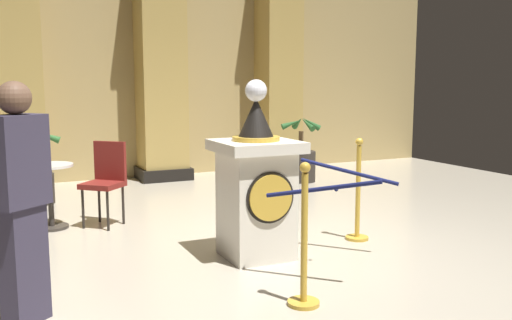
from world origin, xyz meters
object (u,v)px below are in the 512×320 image
Objects in this scene: pedestal_clock at (256,187)px; potted_palm_right at (301,162)px; stanchion_near at (304,256)px; potted_palm_left at (35,182)px; cafe_table at (50,188)px; stanchion_far at (358,204)px; bystander_guest at (20,197)px; cafe_chair_red at (106,176)px.

pedestal_clock is 4.13m from potted_palm_right.
pedestal_clock is 1.55× the size of stanchion_near.
stanchion_near reaches higher than potted_palm_left.
stanchion_near is at bearing -64.42° from cafe_table.
pedestal_clock is 1.51× the size of potted_palm_right.
bystander_guest is (-3.25, -0.74, 0.49)m from stanchion_far.
potted_palm_right is at bearing 70.30° from stanchion_far.
bystander_guest is (-4.43, -4.02, 0.54)m from potted_palm_right.
pedestal_clock reaches higher than cafe_chair_red.
stanchion_far is 3.37m from bystander_guest.
potted_palm_left is at bearing 108.89° from stanchion_near.
pedestal_clock is at bearing -59.51° from cafe_chair_red.
cafe_chair_red is (0.60, -0.09, 0.11)m from cafe_table.
cafe_chair_red is (-0.89, 3.01, 0.20)m from stanchion_near.
bystander_guest is 2.62m from cafe_table.
pedestal_clock reaches higher than potted_palm_right.
potted_palm_left is 4.08m from bystander_guest.
cafe_table is (-2.86, 1.82, 0.09)m from stanchion_far.
bystander_guest is 2.25× the size of cafe_table.
stanchion_far is 1.46× the size of cafe_table.
pedestal_clock is 1.24m from stanchion_far.
bystander_guest is at bearing -167.21° from stanchion_far.
cafe_chair_red is (-3.44, -1.56, 0.24)m from potted_palm_right.
stanchion_far is at bearing 3.61° from pedestal_clock.
stanchion_near is 2.01m from bystander_guest.
bystander_guest is (-2.05, -0.66, 0.21)m from pedestal_clock.
cafe_table is (-4.04, -1.47, 0.13)m from potted_palm_right.
stanchion_near is at bearing -16.31° from bystander_guest.
pedestal_clock is at bearing 17.91° from bystander_guest.
cafe_chair_red is (-1.06, 1.80, -0.09)m from pedestal_clock.
potted_palm_right is (1.18, 3.29, -0.05)m from stanchion_far.
pedestal_clock is 3.80m from potted_palm_left.
pedestal_clock is 1.25m from stanchion_near.
potted_palm_left is (-1.74, 3.36, -0.37)m from pedestal_clock.
bystander_guest is at bearing -137.72° from potted_palm_right.
stanchion_near is at bearing -98.27° from pedestal_clock.
pedestal_clock reaches higher than stanchion_near.
potted_palm_right is (2.55, 4.57, -0.05)m from stanchion_near.
stanchion_near is (-0.18, -1.21, -0.29)m from pedestal_clock.
pedestal_clock is 1.73× the size of cafe_chair_red.
pedestal_clock is 2.27× the size of cafe_table.
cafe_table is at bearing -160.07° from potted_palm_right.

